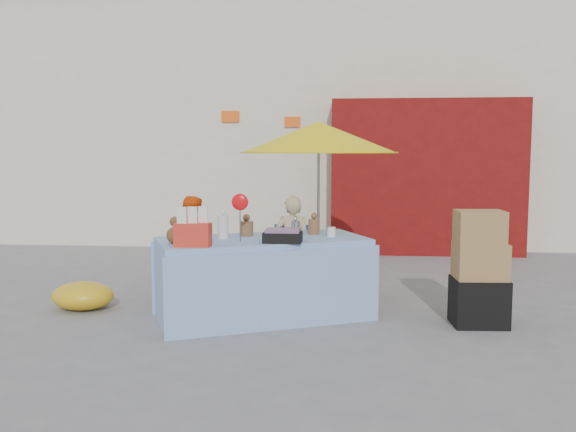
# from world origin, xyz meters

# --- Properties ---
(ground) EXTENTS (80.00, 80.00, 0.00)m
(ground) POSITION_xyz_m (0.00, 0.00, 0.00)
(ground) COLOR slate
(ground) RESTS_ON ground
(backdrop) EXTENTS (14.00, 8.00, 7.80)m
(backdrop) POSITION_xyz_m (0.52, 7.52, 3.10)
(backdrop) COLOR silver
(backdrop) RESTS_ON ground
(market_table) EXTENTS (2.40, 1.81, 1.32)m
(market_table) POSITION_xyz_m (-0.02, -0.07, 0.43)
(market_table) COLOR #8DB7E2
(market_table) RESTS_ON ground
(chair_left) EXTENTS (0.51, 0.50, 0.85)m
(chair_left) POSITION_xyz_m (-1.04, 0.83, 0.26)
(chair_left) COLOR navy
(chair_left) RESTS_ON ground
(chair_right) EXTENTS (0.51, 0.50, 0.85)m
(chair_right) POSITION_xyz_m (0.21, 0.83, 0.26)
(chair_right) COLOR navy
(chair_right) RESTS_ON ground
(vendor_orange) EXTENTS (0.61, 0.49, 1.19)m
(vendor_orange) POSITION_xyz_m (-1.04, 0.97, 0.60)
(vendor_orange) COLOR #FF530D
(vendor_orange) RESTS_ON ground
(vendor_beige) EXTENTS (0.46, 0.31, 1.21)m
(vendor_beige) POSITION_xyz_m (0.21, 0.97, 0.60)
(vendor_beige) COLOR #C2B089
(vendor_beige) RESTS_ON ground
(umbrella) EXTENTS (1.90, 1.90, 2.09)m
(umbrella) POSITION_xyz_m (0.51, 1.12, 1.89)
(umbrella) COLOR gray
(umbrella) RESTS_ON ground
(box_stack) EXTENTS (0.54, 0.46, 1.15)m
(box_stack) POSITION_xyz_m (2.17, -0.16, 0.53)
(box_stack) COLOR black
(box_stack) RESTS_ON ground
(tarp_bundle) EXTENTS (0.77, 0.67, 0.31)m
(tarp_bundle) POSITION_xyz_m (-2.03, 0.06, 0.15)
(tarp_bundle) COLOR gold
(tarp_bundle) RESTS_ON ground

